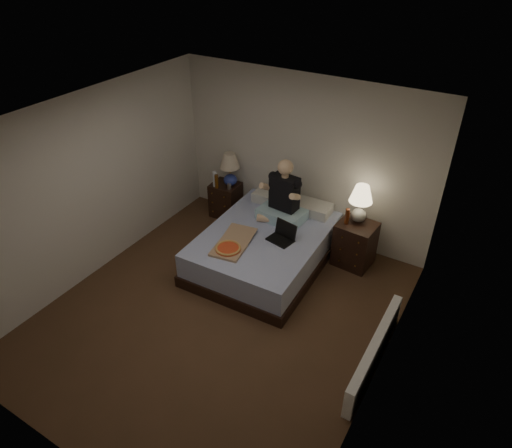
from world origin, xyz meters
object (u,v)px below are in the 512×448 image
Objects in this scene: nightstand_right at (355,244)px; radiator at (374,352)px; bed at (265,248)px; person at (283,191)px; lamp_left at (230,170)px; pizza_box at (228,249)px; water_bottle at (215,179)px; nightstand_left at (226,200)px; laptop at (280,233)px; beer_bottle_right at (347,216)px; beer_bottle_left at (217,181)px; soda_can at (229,186)px; lamp_right at (360,204)px.

nightstand_right is 1.85m from radiator.
bed is 0.85m from person.
lamp_left reaches higher than radiator.
person is at bearing 68.53° from pizza_box.
water_bottle is (-0.20, -0.15, -0.16)m from lamp_left.
nightstand_left is 1.70× the size of laptop.
person is 2.52m from radiator.
beer_bottle_right is 1.96m from radiator.
radiator is at bearing -17.08° from laptop.
beer_bottle_left is at bearing 121.05° from pizza_box.
bed is at bearing -147.99° from beer_bottle_right.
lamp_left is 0.29m from water_bottle.
laptop is at bearing -135.21° from nightstand_right.
bed is 20.78× the size of soda_can.
soda_can is 0.13× the size of pizza_box.
nightstand_left is at bearing 161.54° from laptop.
beer_bottle_right is at bearing 122.59° from radiator.
nightstand_right is 2.46m from water_bottle.
bed is at bearing -33.43° from soda_can.
bed is at bearing -88.47° from person.
pizza_box is at bearing -133.48° from beer_bottle_right.
lamp_right is 1.17m from laptop.
water_bottle is 1.09× the size of beer_bottle_right.
lamp_left reaches higher than nightstand_right.
nightstand_left is 0.44m from beer_bottle_left.
bed is 1.55m from water_bottle.
water_bottle is 2.29m from beer_bottle_right.
water_bottle is 1.09× the size of beer_bottle_left.
radiator is (3.04, -1.69, -0.43)m from soda_can.
soda_can is at bearing -36.38° from nightstand_left.
beer_bottle_right reaches higher than bed.
radiator is (2.17, -0.36, -0.36)m from pizza_box.
beer_bottle_right is (-0.12, -0.14, -0.17)m from lamp_right.
water_bottle is at bearing 147.80° from beer_bottle_left.
water_bottle is 0.33× the size of pizza_box.
person is 2.74× the size of laptop.
soda_can is at bearing -179.29° from lamp_right.
lamp_left is 0.35× the size of radiator.
water_bottle is 2.50× the size of soda_can.
nightstand_right is 1.96× the size of laptop.
bed is at bearing 62.97° from pizza_box.
nightstand_left is 2.24m from beer_bottle_right.
beer_bottle_left reaches higher than nightstand_right.
lamp_right reaches higher than laptop.
bed is at bearing -145.63° from lamp_right.
pizza_box is at bearing -57.37° from lamp_left.
soda_can is at bearing 144.73° from bed.
lamp_left is at bearing 159.30° from laptop.
beer_bottle_right is at bearing -1.90° from water_bottle.
lamp_right is (2.20, -0.09, 0.09)m from lamp_left.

